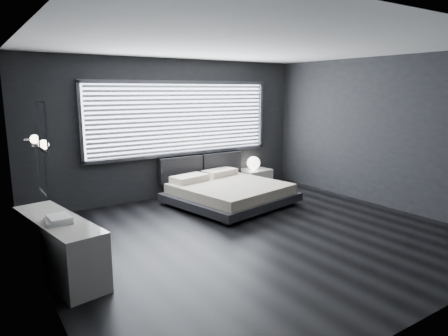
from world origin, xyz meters
TOP-DOWN VIEW (x-y plane):
  - room at (0.00, 0.00)m, footprint 6.04×6.00m
  - window at (0.20, 2.70)m, footprint 4.14×0.09m
  - headboard at (0.61, 2.64)m, footprint 1.96×0.16m
  - sconce_near at (-2.88, 0.05)m, footprint 0.18×0.11m
  - sconce_far at (-2.88, 0.65)m, footprint 0.18×0.11m
  - wall_art_upper at (-2.98, -0.55)m, footprint 0.01×0.48m
  - wall_art_lower at (-2.98, -0.30)m, footprint 0.01×0.48m
  - bed at (0.60, 1.59)m, footprint 2.38×2.30m
  - nightstand at (1.93, 2.50)m, footprint 0.71×0.61m
  - orb_lamp at (1.89, 2.50)m, footprint 0.30×0.30m
  - dresser at (-2.78, 0.23)m, footprint 0.78×1.79m
  - book_stack at (-2.78, 0.09)m, footprint 0.30×0.38m

SIDE VIEW (x-z plane):
  - nightstand at x=1.93m, z-range 0.00..0.39m
  - bed at x=0.60m, z-range -0.02..0.51m
  - dresser at x=-2.78m, z-range 0.00..0.69m
  - orb_lamp at x=1.89m, z-range 0.39..0.69m
  - headboard at x=0.61m, z-range 0.31..0.83m
  - book_stack at x=-2.78m, z-range 0.69..0.76m
  - wall_art_lower at x=-2.98m, z-range 1.14..1.62m
  - room at x=0.00m, z-range 0.00..2.80m
  - sconce_near at x=-2.88m, z-range 1.55..1.66m
  - sconce_far at x=-2.88m, z-range 1.55..1.66m
  - window at x=0.20m, z-range 0.85..2.37m
  - wall_art_upper at x=-2.98m, z-range 1.61..2.09m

